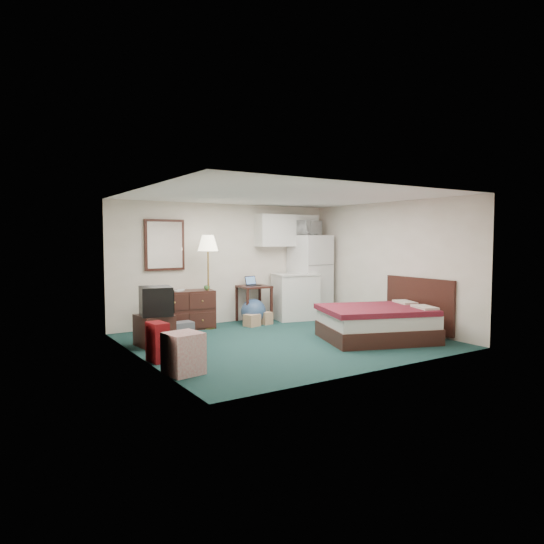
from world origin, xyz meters
TOP-DOWN VIEW (x-y plane):
  - floor at (0.00, 0.00)m, footprint 5.00×4.50m
  - ceiling at (0.00, 0.00)m, footprint 5.00×4.50m
  - walls at (0.00, 0.00)m, footprint 5.01×4.51m
  - mirror at (-1.35, 2.22)m, footprint 0.80×0.06m
  - upper_cabinets at (1.45, 2.08)m, footprint 1.50×0.35m
  - headboard at (2.46, -0.81)m, footprint 0.06×1.56m
  - dresser at (-1.03, 1.98)m, footprint 1.17×0.65m
  - floor_lamp at (-0.63, 1.76)m, footprint 0.45×0.45m
  - desk at (0.50, 1.93)m, footprint 0.66×0.66m
  - exercise_ball at (0.38, 1.74)m, footprint 0.55×0.55m
  - kitchen_counter at (1.45, 1.74)m, footprint 1.01×0.85m
  - fridge at (1.95, 1.88)m, footprint 0.81×0.81m
  - bed at (1.38, -0.81)m, footprint 2.17×1.93m
  - tv_stand at (-2.05, 0.83)m, footprint 0.58×0.62m
  - suitcase at (-2.35, -0.20)m, footprint 0.26×0.37m
  - retail_box at (-2.28, -0.99)m, footprint 0.50×0.50m
  - file_bin at (-1.35, 1.36)m, footprint 0.38×0.29m
  - cardboard_box_a at (0.21, 1.52)m, footprint 0.34×0.31m
  - cardboard_box_b at (0.57, 1.58)m, footprint 0.25×0.28m
  - laptop at (0.50, 1.93)m, footprint 0.32×0.28m
  - crt_tv at (-2.03, 0.79)m, footprint 0.61×0.64m
  - microwave at (1.89, 1.91)m, footprint 0.68×0.51m
  - book_a at (-1.26, 1.95)m, footprint 0.15×0.02m
  - book_b at (-1.17, 2.05)m, footprint 0.15×0.07m
  - mug at (-0.64, 1.81)m, footprint 0.15×0.13m

SIDE VIEW (x-z plane):
  - floor at x=0.00m, z-range -0.01..0.01m
  - cardboard_box_a at x=0.21m, z-range 0.00..0.24m
  - cardboard_box_b at x=0.57m, z-range 0.00..0.25m
  - file_bin at x=-1.35m, z-range 0.00..0.26m
  - tv_stand at x=-2.05m, z-range 0.00..0.52m
  - exercise_ball at x=0.38m, z-range 0.00..0.52m
  - retail_box at x=-2.28m, z-range 0.00..0.55m
  - suitcase at x=-2.35m, z-range 0.00..0.57m
  - bed at x=1.38m, z-range 0.00..0.58m
  - dresser at x=-1.03m, z-range 0.00..0.76m
  - desk at x=0.50m, z-range 0.00..0.78m
  - kitchen_counter at x=1.45m, z-range 0.00..0.98m
  - headboard at x=2.46m, z-range 0.05..1.05m
  - crt_tv at x=-2.03m, z-range 0.52..0.99m
  - mug at x=-0.64m, z-range 0.76..0.88m
  - book_a at x=-1.26m, z-range 0.76..0.95m
  - book_b at x=-1.17m, z-range 0.76..0.95m
  - laptop at x=0.50m, z-range 0.78..0.97m
  - floor_lamp at x=-0.63m, z-range 0.00..1.84m
  - fridge at x=1.95m, z-range 0.00..1.85m
  - walls at x=0.00m, z-range 0.00..2.50m
  - mirror at x=-1.35m, z-range 1.15..2.15m
  - upper_cabinets at x=1.45m, z-range 1.60..2.30m
  - microwave at x=1.89m, z-range 1.85..2.26m
  - ceiling at x=0.00m, z-range 2.50..2.50m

